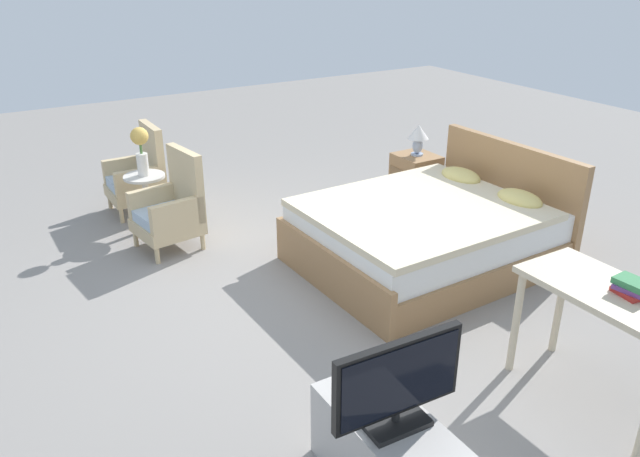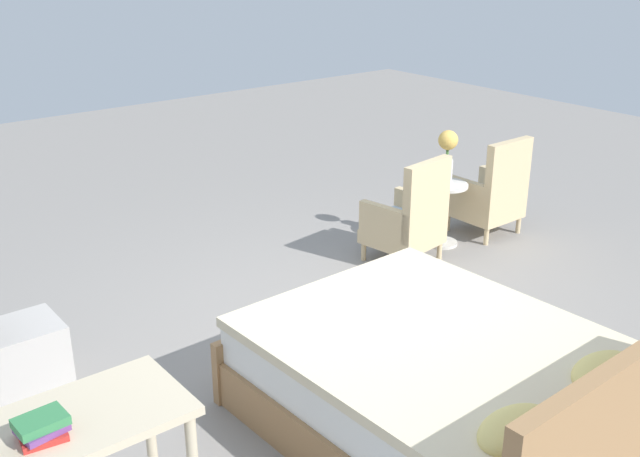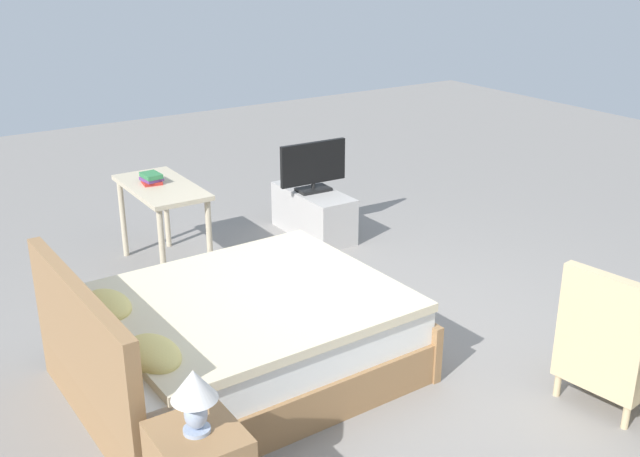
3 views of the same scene
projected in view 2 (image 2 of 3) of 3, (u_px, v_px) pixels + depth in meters
ground_plane at (336, 346)px, 5.07m from camera, size 16.00×16.00×0.00m
bed at (448, 389)px, 4.06m from camera, size 1.70×2.14×0.96m
armchair_by_window_left at (491, 195)px, 6.84m from camera, size 0.54×0.54×0.92m
armchair_by_window_right at (409, 220)px, 6.24m from camera, size 0.61×0.61×0.92m
side_table at (444, 207)px, 6.61m from camera, size 0.40×0.40×0.57m
flower_vase at (447, 151)px, 6.42m from camera, size 0.17×0.17×0.48m
vanity_desk at (63, 448)px, 3.04m from camera, size 1.04×0.52×0.77m
book_stack at (42, 428)px, 2.90m from camera, size 0.20×0.18×0.09m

